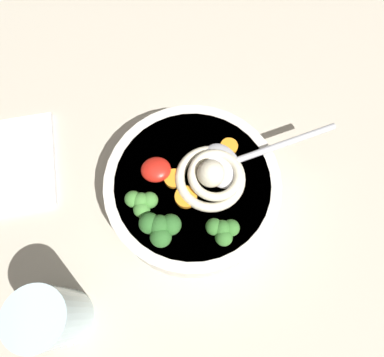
{
  "coord_description": "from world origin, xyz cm",
  "views": [
    {
      "loc": [
        -0.92,
        -14.22,
        48.72
      ],
      "look_at": [
        1.01,
        0.45,
        9.22
      ],
      "focal_mm": 33.29,
      "sensor_mm": 36.0,
      "label": 1
    }
  ],
  "objects_px": {
    "soup_spoon": "(232,162)",
    "drinking_glass": "(52,317)",
    "soup_bowl": "(192,186)",
    "noodle_pile": "(211,174)"
  },
  "relations": [
    {
      "from": "soup_spoon",
      "to": "drinking_glass",
      "type": "height_order",
      "value": "drinking_glass"
    },
    {
      "from": "soup_bowl",
      "to": "soup_spoon",
      "type": "bearing_deg",
      "value": 13.1
    },
    {
      "from": "drinking_glass",
      "to": "noodle_pile",
      "type": "bearing_deg",
      "value": 34.93
    },
    {
      "from": "soup_bowl",
      "to": "soup_spoon",
      "type": "distance_m",
      "value": 0.06
    },
    {
      "from": "noodle_pile",
      "to": "drinking_glass",
      "type": "height_order",
      "value": "drinking_glass"
    },
    {
      "from": "soup_bowl",
      "to": "drinking_glass",
      "type": "distance_m",
      "value": 0.21
    },
    {
      "from": "soup_bowl",
      "to": "noodle_pile",
      "type": "distance_m",
      "value": 0.04
    },
    {
      "from": "soup_bowl",
      "to": "soup_spoon",
      "type": "xyz_separation_m",
      "value": [
        0.05,
        0.01,
        0.03
      ]
    },
    {
      "from": "soup_bowl",
      "to": "drinking_glass",
      "type": "xyz_separation_m",
      "value": [
        -0.17,
        -0.13,
        0.02
      ]
    },
    {
      "from": "soup_spoon",
      "to": "soup_bowl",
      "type": "bearing_deg",
      "value": 180.0
    }
  ]
}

